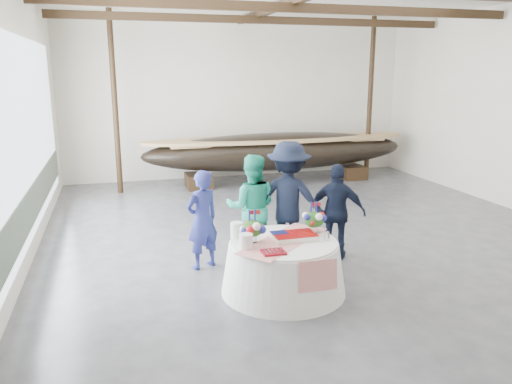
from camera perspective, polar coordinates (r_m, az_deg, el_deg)
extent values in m
cube|color=#3D3D42|center=(9.48, 7.14, -5.18)|extent=(10.00, 12.00, 0.01)
cube|color=silver|center=(14.70, -1.89, 10.57)|extent=(10.00, 0.02, 4.50)
cube|color=silver|center=(8.39, -25.85, 6.88)|extent=(0.02, 12.00, 4.50)
cube|color=black|center=(10.44, 4.45, 20.26)|extent=(9.80, 0.12, 0.18)
cube|color=black|center=(12.80, 0.34, 19.08)|extent=(9.80, 0.12, 0.18)
cylinder|color=black|center=(12.96, -15.83, 9.65)|extent=(0.14, 0.14, 4.50)
cylinder|color=black|center=(14.77, 12.90, 10.25)|extent=(0.14, 0.14, 4.50)
cube|color=silver|center=(9.39, -24.41, 6.07)|extent=(0.02, 7.00, 3.20)
cube|color=#596654|center=(9.58, -23.71, -0.45)|extent=(0.02, 7.00, 0.60)
cube|color=black|center=(13.42, -6.57, 1.28)|extent=(0.65, 0.84, 0.37)
cube|color=black|center=(14.80, 10.81, 2.29)|extent=(0.65, 0.84, 0.37)
ellipsoid|color=black|center=(13.82, 2.57, 4.68)|extent=(7.47, 1.49, 1.03)
cube|color=#9E7A4C|center=(13.78, 2.59, 5.83)|extent=(5.98, 0.98, 0.06)
cone|color=white|center=(7.09, 3.15, -8.59)|extent=(1.75, 1.75, 0.72)
cylinder|color=white|center=(6.96, 3.19, -5.75)|extent=(1.49, 1.49, 0.04)
cube|color=#B81412|center=(6.95, 3.19, -5.57)|extent=(1.59, 1.47, 0.01)
cube|color=white|center=(7.02, 4.36, -5.11)|extent=(0.60, 0.40, 0.07)
cylinder|color=white|center=(6.63, -1.13, -5.65)|extent=(0.18, 0.18, 0.20)
cylinder|color=white|center=(7.05, -2.22, -4.36)|extent=(0.18, 0.18, 0.22)
cube|color=maroon|center=(6.49, 1.99, -6.89)|extent=(0.30, 0.24, 0.03)
cone|color=silver|center=(7.04, 8.10, -4.96)|extent=(0.09, 0.09, 0.12)
imported|color=navy|center=(7.83, -6.17, -3.17)|extent=(0.68, 0.59, 1.58)
imported|color=#21AC8A|center=(8.15, -0.49, -1.77)|extent=(1.01, 0.88, 1.75)
imported|color=black|center=(8.22, 3.74, -0.94)|extent=(1.45, 1.24, 1.95)
imported|color=black|center=(8.29, 9.23, -2.24)|extent=(1.00, 0.82, 1.59)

